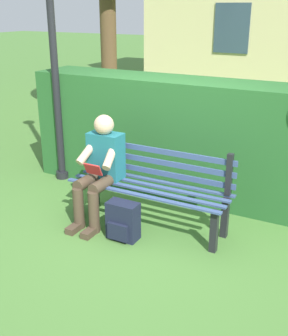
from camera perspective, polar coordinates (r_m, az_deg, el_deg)
ground at (r=4.81m, az=0.57°, el=-7.66°), size 60.00×60.00×0.00m
park_bench at (r=4.67m, az=1.01°, el=-2.24°), size 1.79×0.49×0.91m
person_seated at (r=4.73m, az=-5.87°, el=0.21°), size 0.44×0.73×1.20m
hedge_backdrop at (r=5.37m, az=7.06°, el=4.22°), size 4.41×0.79×1.57m
backpack at (r=4.48m, az=-2.84°, el=-7.09°), size 0.33×0.25×0.41m
lamp_post at (r=5.78m, az=-12.19°, el=17.77°), size 0.24×0.24×3.49m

